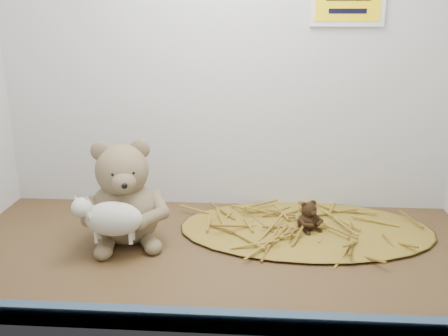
# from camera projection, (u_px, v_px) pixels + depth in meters

# --- Properties ---
(alcove_shell) EXTENTS (1.20, 0.60, 0.90)m
(alcove_shell) POSITION_uv_depth(u_px,v_px,m) (220.00, 45.00, 1.08)
(alcove_shell) COLOR #402C16
(alcove_shell) RESTS_ON ground
(front_rail) EXTENTS (1.19, 0.02, 0.04)m
(front_rail) POSITION_uv_depth(u_px,v_px,m) (204.00, 320.00, 0.85)
(front_rail) COLOR #324960
(front_rail) RESTS_ON shelf_floor
(straw_bed) EXTENTS (0.62, 0.36, 0.01)m
(straw_bed) POSITION_uv_depth(u_px,v_px,m) (306.00, 229.00, 1.23)
(straw_bed) COLOR olive
(straw_bed) RESTS_ON shelf_floor
(main_teddy) EXTENTS (0.25, 0.26, 0.24)m
(main_teddy) POSITION_uv_depth(u_px,v_px,m) (123.00, 192.00, 1.15)
(main_teddy) COLOR olive
(main_teddy) RESTS_ON shelf_floor
(toy_lamb) EXTENTS (0.16, 0.10, 0.11)m
(toy_lamb) POSITION_uv_depth(u_px,v_px,m) (113.00, 219.00, 1.07)
(toy_lamb) COLOR beige
(toy_lamb) RESTS_ON main_teddy
(mini_teddy_tan) EXTENTS (0.06, 0.06, 0.07)m
(mini_teddy_tan) POSITION_uv_depth(u_px,v_px,m) (305.00, 212.00, 1.24)
(mini_teddy_tan) COLOR olive
(mini_teddy_tan) RESTS_ON straw_bed
(mini_teddy_brown) EXTENTS (0.09, 0.09, 0.08)m
(mini_teddy_brown) POSITION_uv_depth(u_px,v_px,m) (308.00, 215.00, 1.20)
(mini_teddy_brown) COLOR black
(mini_teddy_brown) RESTS_ON straw_bed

